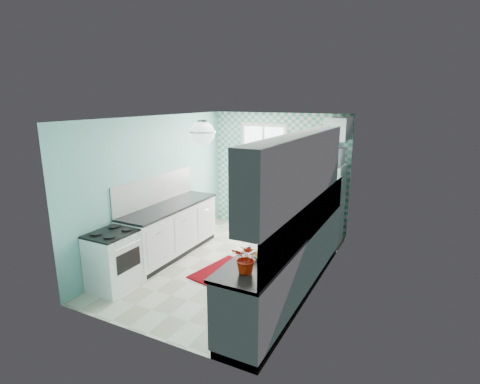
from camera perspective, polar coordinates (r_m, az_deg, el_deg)
The scene contains 26 objects.
floor at distance 6.56m, azimuth -1.40°, elevation -11.17°, with size 3.00×4.40×0.02m, color silver.
ceiling at distance 5.94m, azimuth -1.55°, elevation 11.39°, with size 3.00×4.40×0.02m, color white.
wall_back at distance 8.09m, azimuth 5.99°, elevation 3.06°, with size 3.00×0.02×2.50m, color #74BAB1.
wall_front at distance 4.41m, azimuth -15.36°, elevation -6.90°, with size 3.00×0.02×2.50m, color #74BAB1.
wall_left at distance 6.96m, azimuth -12.49°, elevation 0.97°, with size 0.02×4.40×2.50m, color #74BAB1.
wall_right at distance 5.60m, azimuth 12.27°, elevation -2.21°, with size 0.02×4.40×2.50m, color #74BAB1.
accent_wall at distance 8.07m, azimuth 5.93°, elevation 3.03°, with size 3.00×0.01×2.50m, color #53AE93.
window at distance 8.13m, azimuth 3.60°, elevation 5.30°, with size 1.04×0.05×1.44m.
backsplash_right at distance 5.25m, azimuth 10.87°, elevation -3.86°, with size 0.02×3.60×0.51m, color white.
backsplash_left at distance 6.90m, azimuth -12.71°, elevation 0.38°, with size 0.02×2.15×0.51m, color white.
upper_cabinets_right at distance 4.93m, azimuth 8.89°, elevation 3.53°, with size 0.33×3.20×0.90m, color white.
upper_cabinet_fridge at distance 7.23m, azimuth 14.86°, elevation 9.36°, with size 0.40×0.74×0.40m, color white.
ceiling_light at distance 5.26m, azimuth -5.74°, elevation 8.94°, with size 0.34×0.34×0.35m.
base_cabinets_right at distance 5.60m, azimuth 7.64°, elevation -10.75°, with size 0.60×3.60×0.90m, color white.
countertop_right at distance 5.42m, azimuth 7.65°, elevation -6.21°, with size 0.63×3.60×0.04m, color black.
base_cabinets_left at distance 6.94m, azimuth -10.53°, elevation -5.86°, with size 0.60×2.15×0.90m, color white.
countertop_left at distance 6.79m, azimuth -10.61°, elevation -2.15°, with size 0.63×2.15×0.04m, color black.
fridge at distance 7.49m, azimuth 12.67°, elevation -1.83°, with size 0.68×0.68×1.56m.
stove at distance 5.99m, azimuth -18.61°, elevation -9.65°, with size 0.58×0.72×0.86m.
sink at distance 6.14m, azimuth 10.32°, elevation -3.79°, with size 0.56×0.47×0.53m.
rug at distance 6.31m, azimuth -2.21°, elevation -12.06°, with size 0.76×1.08×0.02m, color maroon.
dish_towel at distance 6.45m, azimuth 7.65°, elevation -7.03°, with size 0.02×0.25×0.37m, color #57A99E.
fruit_bowl at distance 4.51m, azimuth 3.41°, elevation -9.76°, with size 0.24×0.24×0.06m, color white.
potted_plant at distance 4.10m, azimuth 1.07°, elevation -10.06°, with size 0.31×0.27×0.35m, color #B01B16.
soap_bottle at distance 6.47m, azimuth 11.79°, elevation -1.99°, with size 0.08×0.08×0.18m, color #A5B9C5.
microwave at distance 7.29m, azimuth 13.07°, elevation 5.36°, with size 0.61×0.42×0.34m, color white.
Camera 1 is at (2.83, -5.22, 2.79)m, focal length 28.00 mm.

